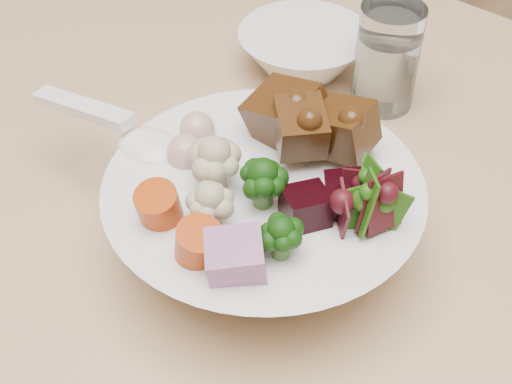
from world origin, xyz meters
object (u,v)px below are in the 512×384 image
dining_table (465,374)px  water_glass (386,61)px  side_bowl (303,51)px  food_bowl (267,213)px

dining_table → water_glass: 0.31m
dining_table → side_bowl: (-0.30, 0.20, 0.10)m
side_bowl → water_glass: bearing=-0.6°
food_bowl → water_glass: food_bowl is taller
food_bowl → water_glass: bearing=95.3°
food_bowl → side_bowl: size_ratio=1.76×
side_bowl → food_bowl: bearing=-63.1°
food_bowl → side_bowl: food_bowl is taller
food_bowl → water_glass: (-0.02, 0.23, 0.01)m
dining_table → side_bowl: 0.37m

